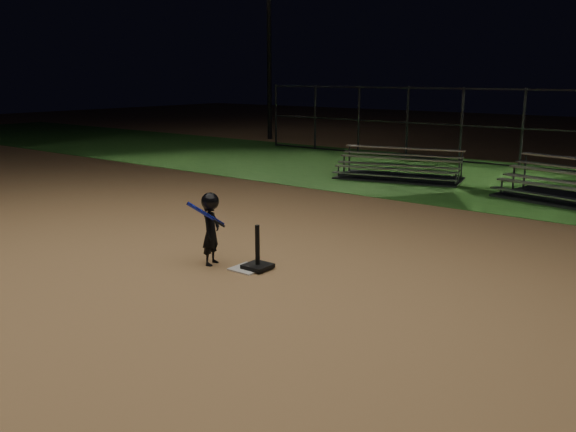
# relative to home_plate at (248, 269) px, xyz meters

# --- Properties ---
(ground) EXTENTS (80.00, 80.00, 0.00)m
(ground) POSITION_rel_home_plate_xyz_m (0.00, 0.00, -0.01)
(ground) COLOR #AD7F4E
(ground) RESTS_ON ground
(grass_strip) EXTENTS (60.00, 8.00, 0.01)m
(grass_strip) POSITION_rel_home_plate_xyz_m (0.00, 10.00, -0.01)
(grass_strip) COLOR #25571C
(grass_strip) RESTS_ON ground
(home_plate) EXTENTS (0.45, 0.45, 0.02)m
(home_plate) POSITION_rel_home_plate_xyz_m (0.00, 0.00, 0.00)
(home_plate) COLOR beige
(home_plate) RESTS_ON ground
(batting_tee) EXTENTS (0.38, 0.38, 0.67)m
(batting_tee) POSITION_rel_home_plate_xyz_m (0.13, 0.09, 0.13)
(batting_tee) COLOR black
(batting_tee) RESTS_ON home_plate
(child_batter) EXTENTS (0.45, 0.62, 1.14)m
(child_batter) POSITION_rel_home_plate_xyz_m (-0.61, -0.15, 0.59)
(child_batter) COLOR black
(child_batter) RESTS_ON ground
(bleacher_left) EXTENTS (3.74, 2.44, 0.84)m
(bleacher_left) POSITION_rel_home_plate_xyz_m (-2.04, 8.73, 0.16)
(bleacher_left) COLOR #ADADB2
(bleacher_left) RESTS_ON ground
(backstop_fence) EXTENTS (20.08, 0.08, 2.50)m
(backstop_fence) POSITION_rel_home_plate_xyz_m (0.00, 13.00, 1.24)
(backstop_fence) COLOR #38383D
(backstop_fence) RESTS_ON ground
(light_pole_left) EXTENTS (0.90, 0.53, 8.30)m
(light_pole_left) POSITION_rel_home_plate_xyz_m (-12.00, 14.94, 4.93)
(light_pole_left) COLOR #2D2D30
(light_pole_left) RESTS_ON ground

